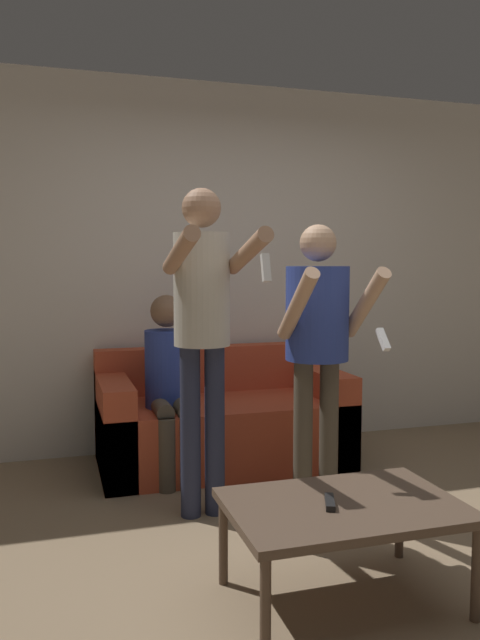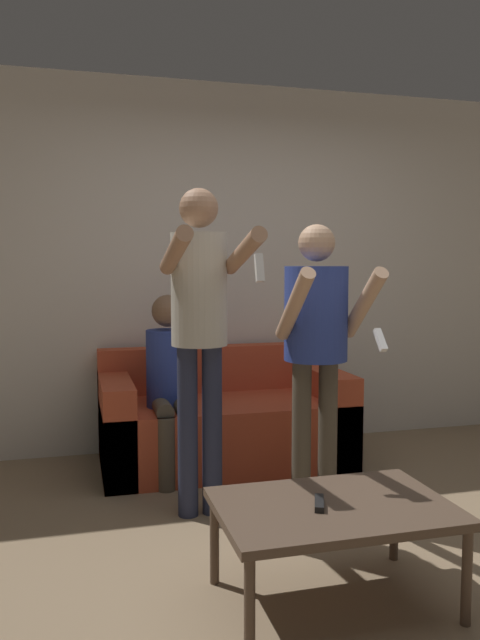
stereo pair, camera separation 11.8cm
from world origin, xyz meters
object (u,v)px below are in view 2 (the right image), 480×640
object	(u,v)px
person_standing_left	(200,314)
person_seated	(170,378)
person_standing_right	(317,330)
coffee_table	(333,513)
couch	(224,423)
remote_on_table	(319,503)

from	to	relation	value
person_standing_left	person_seated	size ratio (longest dim) A/B	1.51
person_standing_right	person_standing_left	bearing A→B (deg)	-179.23
person_standing_right	person_seated	xyz separation A→B (m)	(-0.73, 0.67, -0.36)
person_standing_left	person_standing_right	world-z (taller)	person_standing_left
person_standing_left	coffee_table	size ratio (longest dim) A/B	1.89
couch	person_standing_right	bearing A→B (deg)	-68.67
person_standing_left	person_standing_right	distance (m)	0.68
coffee_table	couch	bearing A→B (deg)	90.16
couch	remote_on_table	size ratio (longest dim) A/B	10.94
remote_on_table	person_standing_right	bearing A→B (deg)	68.90
person_standing_left	remote_on_table	bearing A→B (deg)	-74.87
remote_on_table	person_standing_left	bearing A→B (deg)	105.13
couch	person_standing_right	xyz separation A→B (m)	(0.34, -0.86, 0.72)
person_standing_left	coffee_table	world-z (taller)	person_standing_left
person_standing_left	remote_on_table	distance (m)	1.25
person_standing_right	coffee_table	bearing A→B (deg)	-108.00
person_standing_right	person_seated	size ratio (longest dim) A/B	1.36
person_standing_left	person_seated	xyz separation A→B (m)	(-0.06, 0.68, -0.46)
coffee_table	remote_on_table	distance (m)	0.08
remote_on_table	person_seated	bearing A→B (deg)	101.27
person_seated	remote_on_table	xyz separation A→B (m)	(0.34, -1.70, -0.22)
person_standing_left	person_seated	distance (m)	0.83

